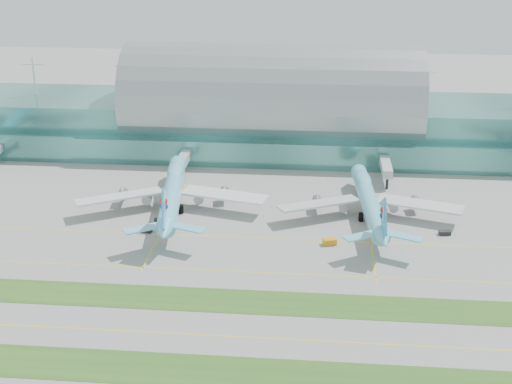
# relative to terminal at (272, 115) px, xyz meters

# --- Properties ---
(ground) EXTENTS (700.00, 700.00, 0.00)m
(ground) POSITION_rel_terminal_xyz_m (-0.01, -128.79, -14.23)
(ground) COLOR gray
(ground) RESTS_ON ground
(terminal) EXTENTS (340.00, 69.10, 36.00)m
(terminal) POSITION_rel_terminal_xyz_m (0.00, 0.00, 0.00)
(terminal) COLOR #3D7A75
(terminal) RESTS_ON ground
(grass_strip_near) EXTENTS (420.00, 12.00, 0.08)m
(grass_strip_near) POSITION_rel_terminal_xyz_m (-0.01, -156.79, -14.19)
(grass_strip_near) COLOR #2D591E
(grass_strip_near) RESTS_ON ground
(grass_strip_far) EXTENTS (420.00, 12.00, 0.08)m
(grass_strip_far) POSITION_rel_terminal_xyz_m (-0.01, -126.79, -14.19)
(grass_strip_far) COLOR #2D591E
(grass_strip_far) RESTS_ON ground
(taxiline_b) EXTENTS (420.00, 0.35, 0.01)m
(taxiline_b) POSITION_rel_terminal_xyz_m (-0.01, -142.79, -14.22)
(taxiline_b) COLOR yellow
(taxiline_b) RESTS_ON ground
(taxiline_c) EXTENTS (420.00, 0.35, 0.01)m
(taxiline_c) POSITION_rel_terminal_xyz_m (-0.01, -110.79, -14.22)
(taxiline_c) COLOR yellow
(taxiline_c) RESTS_ON ground
(taxiline_d) EXTENTS (420.00, 0.35, 0.01)m
(taxiline_d) POSITION_rel_terminal_xyz_m (-0.01, -88.79, -14.22)
(taxiline_d) COLOR yellow
(taxiline_d) RESTS_ON ground
(airliner_b) EXTENTS (62.78, 71.80, 19.78)m
(airliner_b) POSITION_rel_terminal_xyz_m (-28.18, -68.38, -8.13)
(airliner_b) COLOR #6ACCEA
(airliner_b) RESTS_ON ground
(airliner_c) EXTENTS (59.57, 67.80, 18.65)m
(airliner_c) POSITION_rel_terminal_xyz_m (35.91, -68.94, -8.47)
(airliner_c) COLOR #66C8E1
(airliner_c) RESTS_ON ground
(gse_c) EXTENTS (3.44, 2.10, 1.51)m
(gse_c) POSITION_rel_terminal_xyz_m (-30.18, -80.43, -13.47)
(gse_c) COLOR black
(gse_c) RESTS_ON ground
(gse_d) EXTENTS (4.05, 2.57, 1.75)m
(gse_d) POSITION_rel_terminal_xyz_m (-32.83, -87.70, -13.35)
(gse_d) COLOR black
(gse_d) RESTS_ON ground
(gse_e) EXTENTS (4.30, 3.04, 1.79)m
(gse_e) POSITION_rel_terminal_xyz_m (23.52, -91.37, -13.33)
(gse_e) COLOR orange
(gse_e) RESTS_ON ground
(gse_f) EXTENTS (3.73, 2.29, 1.29)m
(gse_f) POSITION_rel_terminal_xyz_m (58.58, -81.20, -13.58)
(gse_f) COLOR black
(gse_f) RESTS_ON ground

